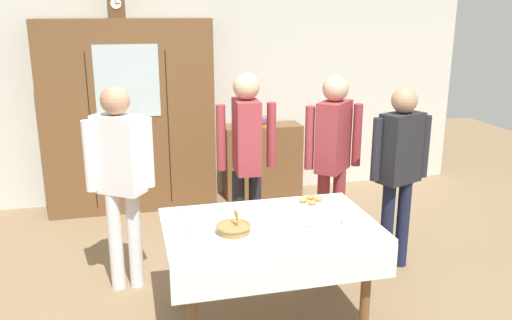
% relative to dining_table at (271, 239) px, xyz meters
% --- Properties ---
extents(ground_plane, '(12.00, 12.00, 0.00)m').
position_rel_dining_table_xyz_m(ground_plane, '(0.00, 0.23, -0.63)').
color(ground_plane, '#846B4C').
rests_on(ground_plane, ground).
extents(back_wall, '(6.40, 0.10, 2.70)m').
position_rel_dining_table_xyz_m(back_wall, '(0.00, 2.88, 0.72)').
color(back_wall, silver).
rests_on(back_wall, ground).
extents(dining_table, '(1.49, 0.96, 0.74)m').
position_rel_dining_table_xyz_m(dining_table, '(0.00, 0.00, 0.00)').
color(dining_table, brown).
rests_on(dining_table, ground).
extents(wall_cabinet, '(1.82, 0.46, 2.09)m').
position_rel_dining_table_xyz_m(wall_cabinet, '(-0.90, 2.59, 0.42)').
color(wall_cabinet, brown).
rests_on(wall_cabinet, ground).
extents(mantel_clock, '(0.18, 0.11, 0.24)m').
position_rel_dining_table_xyz_m(mantel_clock, '(-0.96, 2.59, 1.58)').
color(mantel_clock, brown).
rests_on(mantel_clock, wall_cabinet).
extents(bookshelf_low, '(0.92, 0.35, 0.86)m').
position_rel_dining_table_xyz_m(bookshelf_low, '(0.62, 2.64, -0.20)').
color(bookshelf_low, brown).
rests_on(bookshelf_low, ground).
extents(book_stack, '(0.14, 0.20, 0.09)m').
position_rel_dining_table_xyz_m(book_stack, '(0.62, 2.64, 0.28)').
color(book_stack, '#B29333').
rests_on(book_stack, bookshelf_low).
extents(tea_cup_front_edge, '(0.13, 0.13, 0.06)m').
position_rel_dining_table_xyz_m(tea_cup_front_edge, '(-0.56, 0.30, 0.14)').
color(tea_cup_front_edge, silver).
rests_on(tea_cup_front_edge, dining_table).
extents(tea_cup_far_left, '(0.13, 0.13, 0.06)m').
position_rel_dining_table_xyz_m(tea_cup_far_left, '(0.09, 0.13, 0.14)').
color(tea_cup_far_left, silver).
rests_on(tea_cup_far_left, dining_table).
extents(tea_cup_back_edge, '(0.13, 0.13, 0.06)m').
position_rel_dining_table_xyz_m(tea_cup_back_edge, '(0.52, -0.14, 0.14)').
color(tea_cup_back_edge, white).
rests_on(tea_cup_back_edge, dining_table).
extents(tea_cup_far_right, '(0.13, 0.13, 0.06)m').
position_rel_dining_table_xyz_m(tea_cup_far_right, '(-0.57, -0.03, 0.14)').
color(tea_cup_far_right, silver).
rests_on(tea_cup_far_right, dining_table).
extents(tea_cup_mid_left, '(0.13, 0.13, 0.06)m').
position_rel_dining_table_xyz_m(tea_cup_mid_left, '(0.28, -0.15, 0.14)').
color(tea_cup_mid_left, white).
rests_on(tea_cup_mid_left, dining_table).
extents(bread_basket, '(0.24, 0.24, 0.16)m').
position_rel_dining_table_xyz_m(bread_basket, '(-0.28, -0.07, 0.14)').
color(bread_basket, '#9E7542').
rests_on(bread_basket, dining_table).
extents(pastry_plate, '(0.28, 0.28, 0.05)m').
position_rel_dining_table_xyz_m(pastry_plate, '(0.41, 0.33, 0.12)').
color(pastry_plate, white).
rests_on(pastry_plate, dining_table).
extents(spoon_back_edge, '(0.12, 0.02, 0.01)m').
position_rel_dining_table_xyz_m(spoon_back_edge, '(-0.18, 0.31, 0.11)').
color(spoon_back_edge, silver).
rests_on(spoon_back_edge, dining_table).
extents(spoon_mid_left, '(0.12, 0.02, 0.01)m').
position_rel_dining_table_xyz_m(spoon_mid_left, '(0.54, 0.09, 0.11)').
color(spoon_mid_left, silver).
rests_on(spoon_mid_left, dining_table).
extents(spoon_mid_right, '(0.12, 0.02, 0.01)m').
position_rel_dining_table_xyz_m(spoon_mid_right, '(-0.36, 0.26, 0.11)').
color(spoon_mid_right, silver).
rests_on(spoon_mid_right, dining_table).
extents(person_beside_shelf, '(0.52, 0.37, 1.65)m').
position_rel_dining_table_xyz_m(person_beside_shelf, '(-1.01, 0.73, 0.37)').
color(person_beside_shelf, silver).
rests_on(person_beside_shelf, ground).
extents(person_behind_table_left, '(0.52, 0.37, 1.68)m').
position_rel_dining_table_xyz_m(person_behind_table_left, '(0.05, 0.98, 0.40)').
color(person_behind_table_left, '#232328').
rests_on(person_behind_table_left, ground).
extents(person_near_right_end, '(0.52, 0.40, 1.65)m').
position_rel_dining_table_xyz_m(person_near_right_end, '(0.80, 0.88, 0.38)').
color(person_near_right_end, '#933338').
rests_on(person_near_right_end, ground).
extents(person_behind_table_right, '(0.52, 0.32, 1.58)m').
position_rel_dining_table_xyz_m(person_behind_table_right, '(1.27, 0.54, 0.33)').
color(person_behind_table_right, '#191E38').
rests_on(person_behind_table_right, ground).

